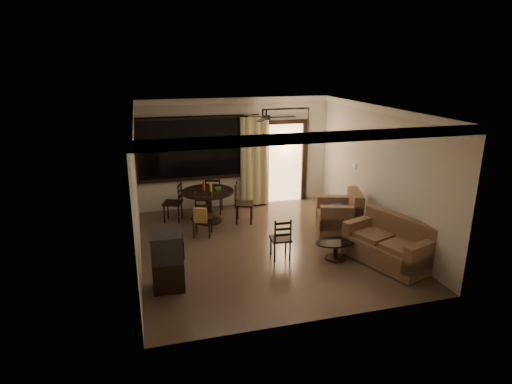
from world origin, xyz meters
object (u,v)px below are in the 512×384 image
object	(u,v)px
dining_chair_east	(244,211)
armchair	(341,216)
side_chair	(280,246)
tv_cabinet	(168,261)
dining_chair_south	(203,222)
dining_table	(208,197)
dining_chair_north	(214,202)
coffee_table	(336,247)
dining_chair_west	(174,210)
sofa	(390,245)

from	to	relation	value
dining_chair_east	armchair	xyz separation A→B (m)	(1.95, -1.15, 0.10)
dining_chair_east	side_chair	xyz separation A→B (m)	(0.23, -2.07, -0.03)
tv_cabinet	armchair	size ratio (longest dim) A/B	0.87
dining_chair_south	side_chair	bearing A→B (deg)	-31.70
dining_table	side_chair	xyz separation A→B (m)	(1.02, -2.33, -0.35)
dining_chair_north	tv_cabinet	distance (m)	3.78
dining_table	dining_chair_east	xyz separation A→B (m)	(0.79, -0.26, -0.32)
dining_table	tv_cabinet	xyz separation A→B (m)	(-1.14, -2.93, -0.11)
dining_chair_east	dining_chair_north	world-z (taller)	same
side_chair	dining_chair_north	bearing A→B (deg)	-71.51
tv_cabinet	coffee_table	size ratio (longest dim) A/B	1.21
dining_chair_east	dining_chair_south	bearing A→B (deg)	135.70
coffee_table	dining_chair_east	bearing A→B (deg)	117.89
dining_table	dining_chair_west	xyz separation A→B (m)	(-0.80, 0.26, -0.32)
dining_chair_east	side_chair	size ratio (longest dim) A/B	1.12
dining_chair_south	armchair	size ratio (longest dim) A/B	0.83
dining_table	tv_cabinet	world-z (taller)	tv_cabinet
dining_chair_south	coffee_table	bearing A→B (deg)	-20.17
dining_table	tv_cabinet	distance (m)	3.15
armchair	side_chair	size ratio (longest dim) A/B	1.35
tv_cabinet	sofa	bearing A→B (deg)	1.28
dining_chair_east	coffee_table	size ratio (longest dim) A/B	1.17
dining_chair_east	side_chair	bearing A→B (deg)	-155.84
dining_chair_east	sofa	xyz separation A→B (m)	(2.18, -2.78, 0.06)
dining_chair_south	side_chair	world-z (taller)	dining_chair_south
dining_chair_north	dining_table	bearing A→B (deg)	85.52
dining_chair_south	tv_cabinet	world-z (taller)	tv_cabinet
side_chair	dining_table	bearing A→B (deg)	-62.85
dining_chair_west	sofa	xyz separation A→B (m)	(3.77, -3.29, 0.06)
coffee_table	dining_chair_south	bearing A→B (deg)	141.97
dining_chair_north	dining_chair_west	bearing A→B (deg)	35.34
sofa	armchair	distance (m)	1.64
dining_chair_north	tv_cabinet	world-z (taller)	tv_cabinet
dining_chair_east	tv_cabinet	size ratio (longest dim) A/B	0.96
armchair	side_chair	distance (m)	1.96
sofa	armchair	world-z (taller)	armchair
dining_chair_west	sofa	bearing A→B (deg)	66.76
dining_chair_west	side_chair	xyz separation A→B (m)	(1.82, -2.58, -0.03)
dining_chair_north	coffee_table	xyz separation A→B (m)	(1.81, -3.21, -0.04)
sofa	side_chair	size ratio (longest dim) A/B	2.12
dining_table	dining_chair_north	world-z (taller)	dining_table
armchair	side_chair	xyz separation A→B (m)	(-1.73, -0.92, -0.13)
dining_chair_east	coffee_table	distance (m)	2.68
dining_chair_west	side_chair	bearing A→B (deg)	53.04
dining_table	dining_chair_south	bearing A→B (deg)	-107.96
dining_chair_north	sofa	size ratio (longest dim) A/B	0.53
dining_chair_north	dining_chair_east	bearing A→B (deg)	141.32
dining_chair_north	dining_chair_south	bearing A→B (deg)	88.05
dining_chair_south	dining_chair_north	bearing A→B (deg)	88.05
dining_chair_east	coffee_table	bearing A→B (deg)	-134.25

